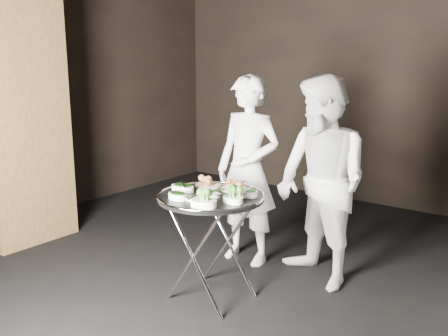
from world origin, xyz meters
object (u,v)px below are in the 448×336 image
Objects in this scene: waiter_left at (248,170)px; waiter_right at (322,182)px; tray_stand at (211,242)px; serving_tray at (211,196)px.

waiter_right is at bearing -3.60° from waiter_left.
waiter_left is at bearing 105.14° from tray_stand.
tray_stand is 0.85m from waiter_left.
serving_tray is at bearing -76.49° from waiter_left.
waiter_left is (-0.20, 0.74, 0.03)m from serving_tray.
serving_tray is at bearing 90.00° from tray_stand.
serving_tray is 0.87m from waiter_right.
serving_tray is at bearing -99.64° from waiter_right.
tray_stand is 0.47× the size of waiter_right.
tray_stand is at bearing -90.00° from serving_tray.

